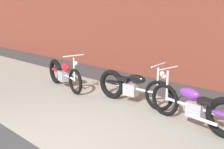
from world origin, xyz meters
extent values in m
cube|color=gray|center=(0.00, 1.75, 0.00)|extent=(36.00, 3.50, 0.01)
torus|color=black|center=(-1.92, 2.17, 0.34)|extent=(0.68, 0.22, 0.68)
torus|color=black|center=(-3.19, 2.45, 0.36)|extent=(0.74, 0.28, 0.73)
cylinder|color=silver|center=(-2.56, 2.31, 0.38)|extent=(1.22, 0.32, 0.06)
cube|color=#99999E|center=(-2.64, 2.32, 0.34)|extent=(0.36, 0.28, 0.28)
ellipsoid|color=red|center=(-2.48, 2.29, 0.62)|extent=(0.47, 0.28, 0.20)
ellipsoid|color=red|center=(-3.14, 2.44, 0.42)|extent=(0.47, 0.27, 0.10)
cube|color=black|center=(-2.83, 2.37, 0.56)|extent=(0.32, 0.26, 0.08)
cylinder|color=silver|center=(-1.96, 2.18, 0.65)|extent=(0.05, 0.05, 0.62)
cylinder|color=silver|center=(-1.96, 2.18, 1.01)|extent=(0.16, 0.57, 0.03)
sphere|color=white|center=(-1.86, 2.15, 0.83)|extent=(0.11, 0.11, 0.11)
cylinder|color=silver|center=(-2.84, 2.52, 0.26)|extent=(0.55, 0.18, 0.06)
torus|color=black|center=(0.30, 2.66, 0.34)|extent=(0.68, 0.13, 0.68)
torus|color=black|center=(-1.00, 2.56, 0.36)|extent=(0.74, 0.18, 0.73)
cylinder|color=silver|center=(-0.35, 2.61, 0.38)|extent=(1.24, 0.15, 0.06)
cube|color=#99999E|center=(-0.43, 2.61, 0.34)|extent=(0.34, 0.24, 0.28)
ellipsoid|color=black|center=(-0.27, 2.62, 0.62)|extent=(0.45, 0.22, 0.20)
ellipsoid|color=black|center=(-0.95, 2.57, 0.42)|extent=(0.45, 0.21, 0.10)
cube|color=black|center=(-0.63, 2.59, 0.56)|extent=(0.29, 0.22, 0.08)
cylinder|color=silver|center=(0.26, 2.66, 0.65)|extent=(0.05, 0.05, 0.62)
cylinder|color=silver|center=(0.26, 2.66, 1.01)|extent=(0.08, 0.58, 0.03)
sphere|color=white|center=(0.36, 2.67, 0.83)|extent=(0.11, 0.11, 0.11)
cylinder|color=silver|center=(-0.68, 2.74, 0.26)|extent=(0.55, 0.10, 0.06)
torus|color=black|center=(0.54, 2.52, 0.34)|extent=(0.68, 0.17, 0.68)
cylinder|color=silver|center=(1.19, 2.43, 0.38)|extent=(1.23, 0.22, 0.06)
cube|color=#99999E|center=(1.27, 2.42, 0.34)|extent=(0.35, 0.26, 0.28)
ellipsoid|color=#6B2D93|center=(1.11, 2.44, 0.62)|extent=(0.46, 0.25, 0.20)
ellipsoid|color=#6B2D93|center=(1.78, 2.35, 0.42)|extent=(0.46, 0.24, 0.10)
cube|color=black|center=(1.46, 2.39, 0.56)|extent=(0.30, 0.24, 0.08)
cylinder|color=silver|center=(0.58, 2.51, 0.65)|extent=(0.05, 0.05, 0.62)
cylinder|color=silver|center=(0.58, 2.51, 1.01)|extent=(0.11, 0.58, 0.03)
sphere|color=white|center=(0.48, 2.53, 0.83)|extent=(0.11, 0.11, 0.11)
cylinder|color=silver|center=(1.48, 2.24, 0.26)|extent=(0.55, 0.13, 0.06)
camera|label=1|loc=(3.21, -1.95, 2.13)|focal=41.77mm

